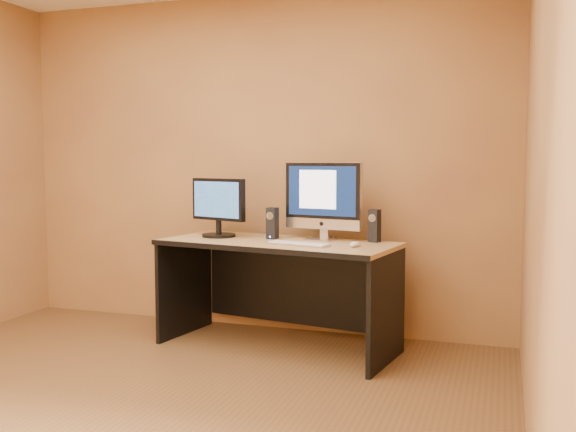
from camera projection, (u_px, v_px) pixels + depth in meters
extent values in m
plane|color=brown|center=(111.00, 421.00, 3.26)|extent=(4.00, 4.00, 0.00)
cube|color=#BAB9BE|center=(298.00, 244.00, 4.26)|extent=(0.46, 0.22, 0.02)
ellipsoid|color=silver|center=(355.00, 244.00, 4.18)|extent=(0.09, 0.12, 0.04)
cylinder|color=black|center=(335.00, 238.00, 4.61)|extent=(0.04, 0.22, 0.01)
cylinder|color=black|center=(322.00, 238.00, 4.64)|extent=(0.11, 0.15, 0.01)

